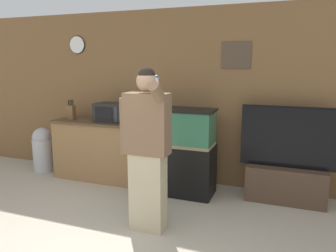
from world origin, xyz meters
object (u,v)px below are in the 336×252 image
(knife_block, at_px, (71,112))
(tv_on_stand, at_px, (286,174))
(counter_island, at_px, (99,149))
(trash_bin, at_px, (43,149))
(aquarium_on_stand, at_px, (179,151))
(person_standing, at_px, (147,148))
(microwave, at_px, (112,112))

(knife_block, xyz_separation_m, tv_on_stand, (3.26, 0.12, -0.67))
(counter_island, height_order, trash_bin, counter_island)
(trash_bin, bearing_deg, knife_block, -0.74)
(aquarium_on_stand, height_order, trash_bin, aquarium_on_stand)
(aquarium_on_stand, height_order, person_standing, person_standing)
(counter_island, bearing_deg, trash_bin, -178.47)
(microwave, bearing_deg, trash_bin, -178.54)
(knife_block, relative_size, trash_bin, 0.41)
(microwave, distance_m, aquarium_on_stand, 1.24)
(aquarium_on_stand, distance_m, trash_bin, 2.49)
(knife_block, height_order, person_standing, person_standing)
(counter_island, xyz_separation_m, microwave, (0.24, 0.00, 0.61))
(knife_block, relative_size, person_standing, 0.17)
(microwave, relative_size, person_standing, 0.26)
(aquarium_on_stand, bearing_deg, tv_on_stand, 8.93)
(counter_island, bearing_deg, knife_block, -175.45)
(microwave, distance_m, knife_block, 0.71)
(aquarium_on_stand, xyz_separation_m, trash_bin, (-2.47, 0.11, -0.22))
(person_standing, xyz_separation_m, trash_bin, (-2.48, 1.22, -0.54))
(knife_block, distance_m, tv_on_stand, 3.33)
(tv_on_stand, bearing_deg, microwave, -178.35)
(knife_block, xyz_separation_m, aquarium_on_stand, (1.85, -0.11, -0.45))
(counter_island, height_order, knife_block, knife_block)
(counter_island, relative_size, trash_bin, 1.89)
(microwave, height_order, trash_bin, microwave)
(person_standing, height_order, trash_bin, person_standing)
(microwave, height_order, aquarium_on_stand, microwave)
(knife_block, relative_size, tv_on_stand, 0.24)
(aquarium_on_stand, distance_m, person_standing, 1.15)
(counter_island, height_order, tv_on_stand, tv_on_stand)
(tv_on_stand, bearing_deg, knife_block, -177.98)
(aquarium_on_stand, bearing_deg, counter_island, 174.06)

